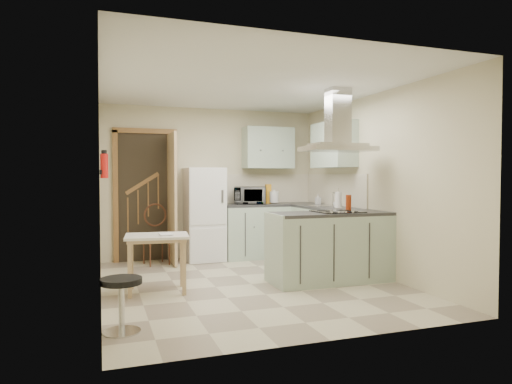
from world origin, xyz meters
name	(u,v)px	position (x,y,z in m)	size (l,w,h in m)	color
floor	(251,284)	(0.00, 0.00, 0.00)	(4.20, 4.20, 0.00)	#C0B695
ceiling	(251,85)	(0.00, 0.00, 2.50)	(4.20, 4.20, 0.00)	silver
back_wall	(212,183)	(0.00, 2.10, 1.25)	(3.60, 3.60, 0.00)	beige
left_wall	(100,186)	(-1.80, 0.00, 1.25)	(4.20, 4.20, 0.00)	beige
right_wall	(374,185)	(1.80, 0.00, 1.25)	(4.20, 4.20, 0.00)	beige
doorway	(146,196)	(-1.10, 2.07, 1.05)	(1.10, 0.12, 2.10)	brown
fridge	(204,214)	(-0.20, 1.80, 0.75)	(0.60, 0.60, 1.50)	white
counter_back	(255,231)	(0.66, 1.80, 0.45)	(1.08, 0.60, 0.90)	#9EB2A0
counter_right	(318,233)	(1.50, 1.12, 0.45)	(0.60, 1.95, 0.90)	#9EB2A0
splashback	(265,188)	(0.96, 2.09, 1.15)	(1.68, 0.02, 0.50)	beige
wall_cabinet_back	(268,148)	(0.95, 1.93, 1.85)	(0.85, 0.35, 0.70)	#9EB2A0
wall_cabinet_right	(333,145)	(1.62, 0.85, 1.85)	(0.35, 0.90, 0.70)	#9EB2A0
peninsula	(330,247)	(1.02, -0.18, 0.45)	(1.55, 0.65, 0.90)	#9EB2A0
hob	(337,212)	(1.12, -0.18, 0.91)	(0.58, 0.50, 0.01)	black
extractor_hood	(338,149)	(1.12, -0.18, 1.72)	(0.90, 0.55, 0.10)	silver
sink	(323,206)	(1.50, 0.95, 0.91)	(0.45, 0.40, 0.01)	silver
fire_extinguisher	(104,166)	(-1.74, 0.90, 1.50)	(0.10, 0.10, 0.32)	#B2140F
drop_leaf_table	(157,263)	(-1.17, -0.01, 0.34)	(0.72, 0.54, 0.68)	tan
bentwood_chair	(156,237)	(-0.98, 1.71, 0.42)	(0.38, 0.38, 0.85)	#52211B
stool	(121,305)	(-1.63, -1.32, 0.24)	(0.36, 0.36, 0.48)	black
microwave	(250,195)	(0.60, 1.84, 1.04)	(0.52, 0.35, 0.29)	black
kettle	(274,197)	(1.00, 1.78, 1.01)	(0.15, 0.15, 0.23)	silver
cereal_box	(268,194)	(0.95, 1.91, 1.06)	(0.09, 0.22, 0.33)	orange
soap_bottle	(318,199)	(1.65, 1.41, 0.98)	(0.07, 0.08, 0.16)	silver
paper_towel	(338,200)	(1.49, 0.44, 1.02)	(0.10, 0.10, 0.25)	white
cup	(337,205)	(1.49, 0.49, 0.94)	(0.11, 0.11, 0.09)	white
red_bottle	(348,203)	(1.40, 0.01, 1.01)	(0.07, 0.07, 0.21)	#A4300E
book	(159,232)	(-1.15, -0.08, 0.72)	(0.15, 0.20, 0.09)	#9F4835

